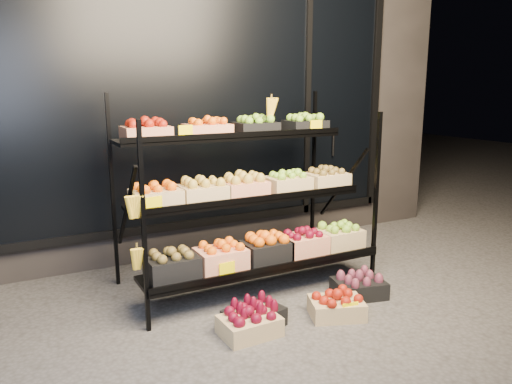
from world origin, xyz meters
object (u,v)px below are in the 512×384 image
display_rack (249,197)px  floor_crate_left (249,322)px  floor_crate_midright (336,305)px  floor_crate_midleft (254,314)px

display_rack → floor_crate_left: (-0.41, -0.81, -0.69)m
floor_crate_left → floor_crate_midright: floor_crate_left is taller
floor_crate_midleft → floor_crate_midright: size_ratio=0.97×
floor_crate_midright → floor_crate_left: bearing=-163.5°
floor_crate_midleft → floor_crate_midright: (0.63, -0.15, -0.00)m
floor_crate_left → floor_crate_midright: 0.71m
display_rack → floor_crate_midright: display_rack is taller
display_rack → floor_crate_midleft: 1.05m
floor_crate_midleft → floor_crate_left: bearing=-146.2°
display_rack → floor_crate_midleft: (-0.32, -0.72, -0.69)m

